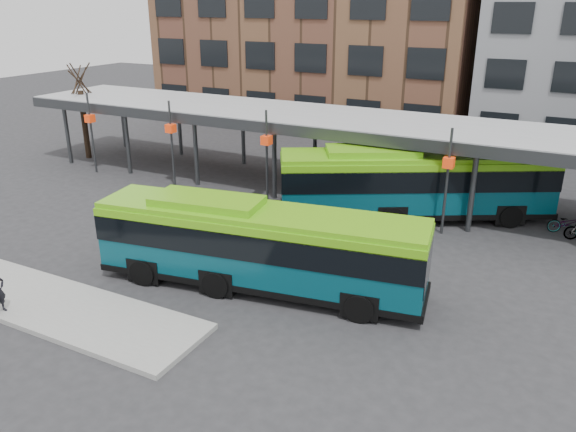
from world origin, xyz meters
name	(u,v)px	position (x,y,z in m)	size (l,w,h in m)	color
ground	(207,297)	(0.00, 0.00, 0.00)	(120.00, 120.00, 0.00)	#28282B
boarding_island	(28,297)	(-5.50, -3.00, 0.09)	(14.00, 3.00, 0.18)	gray
canopy	(346,122)	(-0.06, 12.87, 3.91)	(40.00, 6.53, 4.80)	#999B9E
tree	(84,121)	(-18.00, 12.00, 2.43)	(1.64, 1.64, 5.60)	black
bus_front	(258,244)	(1.23, 1.55, 1.70)	(12.08, 4.31, 3.26)	#07404D
bus_rear	(414,182)	(4.26, 10.96, 1.82)	(12.38, 8.51, 3.49)	#07404D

